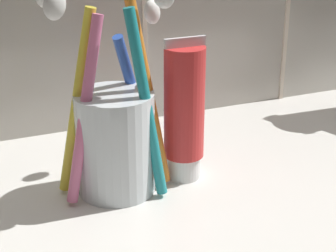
{
  "coord_description": "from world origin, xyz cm",
  "views": [
    {
      "loc": [
        -18.72,
        -37.34,
        25.64
      ],
      "look_at": [
        -2.42,
        1.43,
        8.12
      ],
      "focal_mm": 60.0,
      "sensor_mm": 36.0,
      "label": 1
    }
  ],
  "objects": [
    {
      "name": "sink_counter",
      "position": [
        0.0,
        0.0,
        1.0
      ],
      "size": [
        71.35,
        36.72,
        2.0
      ],
      "primitive_type": "cube",
      "color": "silver",
      "rests_on": "ground"
    },
    {
      "name": "toothpaste_tube",
      "position": [
        -0.05,
        3.58,
        8.28
      ],
      "size": [
        3.69,
        3.51,
        12.75
      ],
      "color": "white",
      "rests_on": "sink_counter"
    },
    {
      "name": "toothbrush_cup",
      "position": [
        -6.16,
        3.6,
        7.44
      ],
      "size": [
        12.15,
        9.55,
        18.51
      ],
      "color": "silver",
      "rests_on": "sink_counter"
    }
  ]
}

